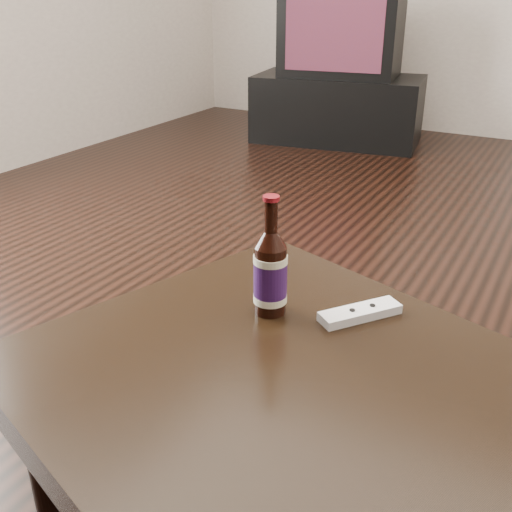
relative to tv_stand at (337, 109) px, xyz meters
The scene contains 6 objects.
floor 2.61m from the tv_stand, 65.55° to the right, with size 5.00×6.00×0.01m, color black.
tv_stand is the anchor object (origin of this frame).
tv 0.51m from the tv_stand, 80.73° to the right, with size 0.82×0.59×0.57m.
coffee_table 3.59m from the tv_stand, 66.71° to the right, with size 1.42×1.10×0.47m.
beer_bottle 3.27m from the tv_stand, 70.34° to the right, with size 0.07×0.07×0.23m.
remote 3.26m from the tv_stand, 67.40° to the right, with size 0.13×0.15×0.02m.
Camera 1 is at (0.47, -1.56, 1.04)m, focal length 42.00 mm.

